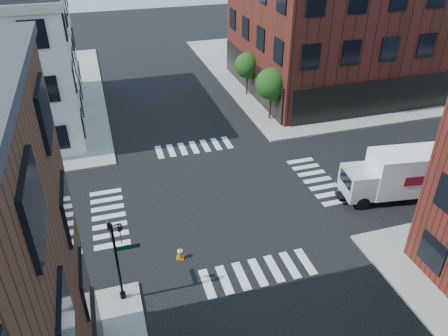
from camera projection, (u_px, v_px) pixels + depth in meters
ground at (219, 197)px, 28.16m from camera, size 120.00×120.00×0.00m
sidewalk_ne at (342, 66)px, 50.49m from camera, size 30.00×30.00×0.15m
building_ne at (372, 24)px, 43.20m from camera, size 25.00×16.00×12.00m
tree_near at (272, 85)px, 36.54m from camera, size 2.69×2.69×4.49m
tree_far at (248, 67)px, 41.59m from camera, size 2.43×2.43×4.07m
signal_pole at (118, 253)px, 19.55m from camera, size 1.29×1.24×4.60m
box_truck at (400, 174)px, 27.37m from camera, size 7.30×3.05×3.22m
traffic_cone at (180, 253)px, 23.18m from camera, size 0.52×0.52×0.74m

